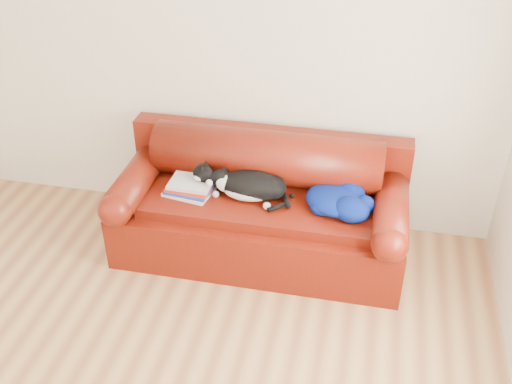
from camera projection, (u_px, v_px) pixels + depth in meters
room_shell at (98, 147)px, 2.55m from camera, size 4.52×4.02×2.61m
sofa_base at (260, 225)px, 4.47m from camera, size 2.10×0.90×0.50m
sofa_back at (267, 174)px, 4.50m from camera, size 2.10×1.01×0.88m
book_stack at (190, 187)px, 4.34m from camera, size 0.37×0.31×0.10m
cat at (251, 186)px, 4.26m from camera, size 0.69×0.29×0.25m
blanket at (338, 199)px, 4.17m from camera, size 0.55×0.57×0.16m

